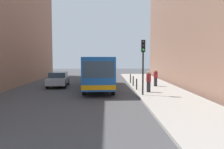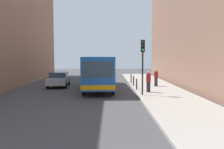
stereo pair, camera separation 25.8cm
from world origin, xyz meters
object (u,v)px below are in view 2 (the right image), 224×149
object	(u,v)px
car_beside_bus	(59,79)
bollard_near	(137,84)
bus	(99,70)
pedestrian_mid_sidewalk	(156,78)
bollard_mid	(134,81)
traffic_light	(143,57)
bollard_far	(131,79)
car_behind_bus	(100,73)
pedestrian_near_signal	(148,82)

from	to	relation	value
car_beside_bus	bollard_near	world-z (taller)	car_beside_bus
bus	pedestrian_mid_sidewalk	size ratio (longest dim) A/B	6.76
bollard_near	bollard_mid	distance (m)	2.67
traffic_light	bollard_far	xyz separation A→B (m)	(-0.10, 8.21, -2.38)
bus	car_beside_bus	bearing A→B (deg)	-21.19
car_beside_bus	bus	bearing A→B (deg)	157.30
traffic_light	pedestrian_mid_sidewalk	xyz separation A→B (m)	(2.05, 5.25, -2.04)
bus	bollard_far	xyz separation A→B (m)	(3.40, 3.33, -1.10)
bollard_near	bollard_far	size ratio (longest dim) A/B	1.00
car_beside_bus	traffic_light	size ratio (longest dim) A/B	1.10
bollard_far	pedestrian_mid_sidewalk	xyz separation A→B (m)	(2.15, -2.96, 0.34)
car_beside_bus	traffic_light	bearing A→B (deg)	136.65
car_behind_bus	pedestrian_mid_sidewalk	xyz separation A→B (m)	(5.78, -9.19, 0.18)
car_behind_bus	bollard_near	size ratio (longest dim) A/B	4.65
pedestrian_near_signal	traffic_light	bearing A→B (deg)	-61.98
bollard_near	bollard_mid	xyz separation A→B (m)	(0.00, 2.67, 0.00)
pedestrian_near_signal	car_beside_bus	bearing A→B (deg)	-156.86
pedestrian_mid_sidewalk	bollard_mid	bearing A→B (deg)	-88.76
bollard_far	pedestrian_near_signal	bearing A→B (deg)	-83.36
car_beside_bus	car_behind_bus	xyz separation A→B (m)	(3.85, 8.15, 0.00)
bus	car_behind_bus	world-z (taller)	bus
bollard_near	pedestrian_mid_sidewalk	xyz separation A→B (m)	(2.15, 2.38, 0.34)
car_behind_bus	bollard_near	world-z (taller)	car_behind_bus
car_beside_bus	traffic_light	world-z (taller)	traffic_light
bollard_near	traffic_light	bearing A→B (deg)	-88.00
car_behind_bus	bollard_mid	distance (m)	9.62
bollard_far	bollard_near	bearing A→B (deg)	-90.00
pedestrian_near_signal	pedestrian_mid_sidewalk	world-z (taller)	pedestrian_near_signal
traffic_light	bollard_near	size ratio (longest dim) A/B	4.32
bus	traffic_light	distance (m)	6.14
pedestrian_near_signal	bollard_near	bearing A→B (deg)	172.51
car_behind_bus	bollard_far	xyz separation A→B (m)	(3.63, -6.23, -0.16)
car_behind_bus	traffic_light	size ratio (longest dim) A/B	1.08
bollard_far	bus	bearing A→B (deg)	-135.61
bollard_mid	pedestrian_near_signal	size ratio (longest dim) A/B	0.55
car_beside_bus	bollard_far	size ratio (longest dim) A/B	4.74
bus	bollard_near	bearing A→B (deg)	147.13
traffic_light	pedestrian_near_signal	distance (m)	2.56
pedestrian_mid_sidewalk	pedestrian_near_signal	bearing A→B (deg)	-10.72
car_beside_bus	bollard_mid	distance (m)	7.52
car_beside_bus	bollard_far	bearing A→B (deg)	-169.27
car_behind_bus	bollard_near	bearing A→B (deg)	106.78
bollard_mid	bollard_far	xyz separation A→B (m)	(0.00, 2.67, 0.00)
pedestrian_near_signal	pedestrian_mid_sidewalk	bearing A→B (deg)	123.92
car_behind_bus	traffic_light	bearing A→B (deg)	103.85
car_behind_bus	bollard_far	size ratio (longest dim) A/B	4.65
bus	pedestrian_mid_sidewalk	distance (m)	5.61
bus	bollard_far	bearing A→B (deg)	-137.75
bus	bollard_far	world-z (taller)	bus
car_beside_bus	traffic_light	xyz separation A→B (m)	(7.58, -6.29, 2.22)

